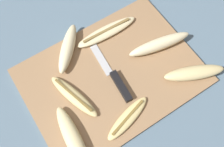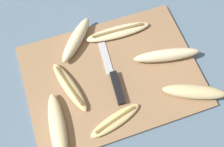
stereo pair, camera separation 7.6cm
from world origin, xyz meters
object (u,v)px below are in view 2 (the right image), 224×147
object	(u,v)px
banana_cream_curved	(118,32)
banana_mellow_near	(194,92)
banana_pale_long	(76,40)
banana_golden_short	(115,120)
banana_bright_far	(167,56)
knife	(115,83)
banana_soft_right	(58,130)
banana_spotted_left	(70,87)

from	to	relation	value
banana_cream_curved	banana_mellow_near	world-z (taller)	banana_mellow_near
banana_pale_long	banana_golden_short	bearing A→B (deg)	-83.35
banana_cream_curved	banana_bright_far	bearing A→B (deg)	-50.63
knife	banana_soft_right	world-z (taller)	banana_soft_right
banana_spotted_left	banana_pale_long	world-z (taller)	banana_pale_long
banana_spotted_left	banana_mellow_near	bearing A→B (deg)	-21.66
banana_pale_long	banana_cream_curved	bearing A→B (deg)	-4.29
knife	banana_pale_long	xyz separation A→B (m)	(-0.07, 0.17, 0.01)
knife	banana_soft_right	size ratio (longest dim) A/B	1.01
banana_golden_short	banana_pale_long	distance (m)	0.28
banana_bright_far	knife	bearing A→B (deg)	-171.20
banana_spotted_left	banana_golden_short	bearing A→B (deg)	-55.51
banana_golden_short	banana_mellow_near	world-z (taller)	banana_mellow_near
banana_bright_far	banana_soft_right	distance (m)	0.38
banana_bright_far	banana_spotted_left	distance (m)	0.30
knife	banana_mellow_near	bearing A→B (deg)	-22.59
banana_golden_short	banana_soft_right	size ratio (longest dim) A/B	0.77
banana_pale_long	banana_soft_right	size ratio (longest dim) A/B	0.72
banana_spotted_left	banana_mellow_near	world-z (taller)	banana_mellow_near
banana_soft_right	banana_spotted_left	bearing A→B (deg)	60.95
banana_golden_short	banana_mellow_near	distance (m)	0.24
knife	banana_cream_curved	distance (m)	0.17
knife	banana_cream_curved	xyz separation A→B (m)	(0.07, 0.16, 0.00)
banana_bright_far	banana_pale_long	bearing A→B (deg)	149.51
banana_spotted_left	banana_cream_curved	world-z (taller)	banana_spotted_left
banana_spotted_left	banana_golden_short	size ratio (longest dim) A/B	1.11
banana_bright_far	banana_mellow_near	world-z (taller)	banana_bright_far
banana_golden_short	banana_mellow_near	xyz separation A→B (m)	(0.23, 0.00, 0.01)
knife	banana_mellow_near	size ratio (longest dim) A/B	1.17
knife	banana_golden_short	size ratio (longest dim) A/B	1.32
banana_bright_far	banana_spotted_left	world-z (taller)	banana_bright_far
knife	banana_golden_short	distance (m)	0.11
banana_golden_short	banana_spotted_left	bearing A→B (deg)	124.49
knife	banana_bright_far	distance (m)	0.18
knife	banana_cream_curved	size ratio (longest dim) A/B	1.02
banana_pale_long	banana_soft_right	xyz separation A→B (m)	(-0.12, -0.25, -0.00)
banana_spotted_left	banana_soft_right	bearing A→B (deg)	-119.05
knife	banana_spotted_left	world-z (taller)	banana_spotted_left
knife	banana_soft_right	xyz separation A→B (m)	(-0.19, -0.08, 0.01)
knife	banana_mellow_near	distance (m)	0.22
banana_mellow_near	knife	bearing A→B (deg)	153.11
knife	banana_spotted_left	xyz separation A→B (m)	(-0.13, 0.03, 0.00)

